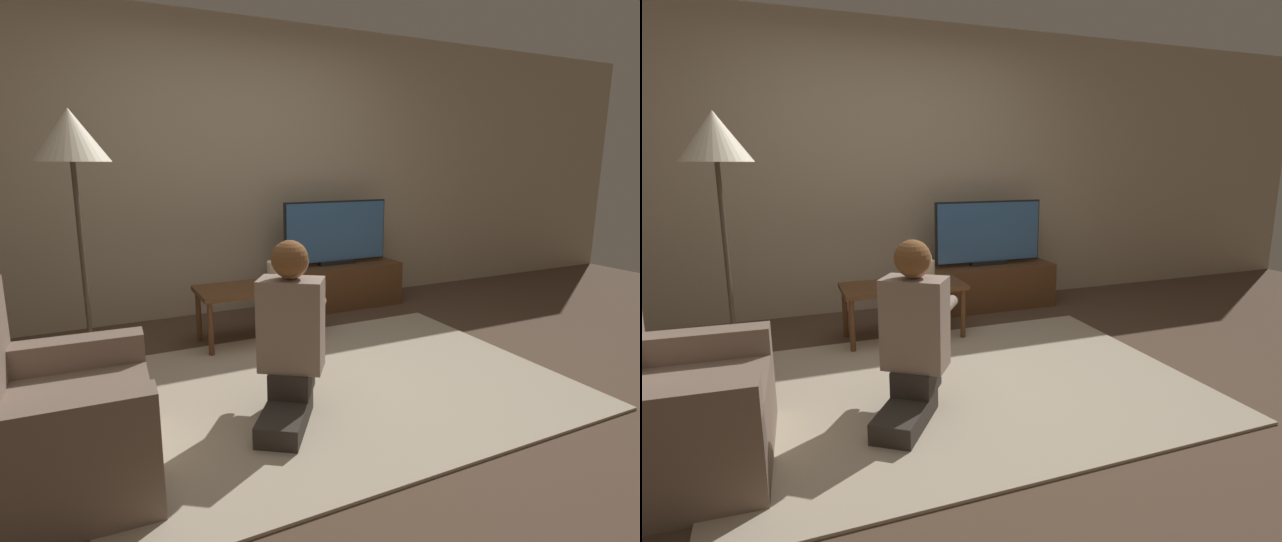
# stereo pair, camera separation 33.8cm
# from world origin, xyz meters

# --- Properties ---
(ground_plane) EXTENTS (10.00, 10.00, 0.00)m
(ground_plane) POSITION_xyz_m (0.00, 0.00, 0.00)
(ground_plane) COLOR brown
(wall_back) EXTENTS (10.00, 0.06, 2.60)m
(wall_back) POSITION_xyz_m (0.00, 1.93, 1.30)
(wall_back) COLOR tan
(wall_back) RESTS_ON ground_plane
(rug) EXTENTS (2.80, 2.02, 0.02)m
(rug) POSITION_xyz_m (0.00, 0.00, 0.01)
(rug) COLOR #BCAD93
(rug) RESTS_ON ground_plane
(tv_stand) EXTENTS (1.24, 0.43, 0.41)m
(tv_stand) POSITION_xyz_m (0.85, 1.59, 0.21)
(tv_stand) COLOR brown
(tv_stand) RESTS_ON ground_plane
(tv) EXTENTS (1.05, 0.08, 0.60)m
(tv) POSITION_xyz_m (0.85, 1.59, 0.72)
(tv) COLOR black
(tv) RESTS_ON tv_stand
(coffee_table) EXTENTS (0.94, 0.46, 0.44)m
(coffee_table) POSITION_xyz_m (-0.13, 1.01, 0.39)
(coffee_table) COLOR brown
(coffee_table) RESTS_ON ground_plane
(floor_lamp) EXTENTS (0.43, 0.43, 1.67)m
(floor_lamp) POSITION_xyz_m (-1.33, 0.76, 1.44)
(floor_lamp) COLOR #4C4233
(floor_lamp) RESTS_ON ground_plane
(armchair) EXTENTS (0.78, 0.88, 0.86)m
(armchair) POSITION_xyz_m (-1.52, -0.34, 0.28)
(armchair) COLOR #7A6656
(armchair) RESTS_ON ground_plane
(person_kneeling) EXTENTS (0.66, 0.81, 0.96)m
(person_kneeling) POSITION_xyz_m (-0.37, -0.21, 0.49)
(person_kneeling) COLOR #332D28
(person_kneeling) RESTS_ON rug
(table_lamp) EXTENTS (0.18, 0.18, 0.17)m
(table_lamp) POSITION_xyz_m (0.04, 1.02, 0.54)
(table_lamp) COLOR #4C3823
(table_lamp) RESTS_ON coffee_table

